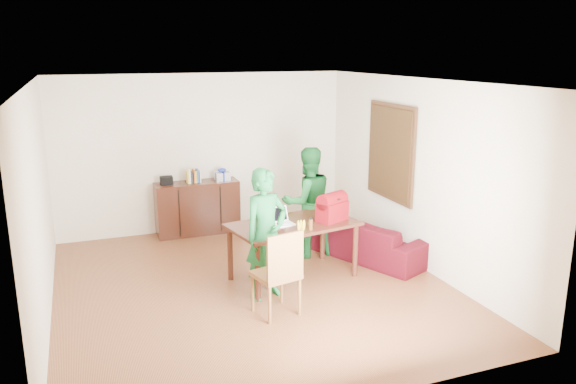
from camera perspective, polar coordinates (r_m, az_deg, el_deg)
name	(u,v)px	position (r m, az deg, el deg)	size (l,w,h in m)	color
room	(249,190)	(7.32, -3.99, 0.25)	(5.20, 5.70, 2.90)	#441F11
table	(293,230)	(7.64, 0.53, -3.90)	(1.84, 1.25, 0.79)	black
chair	(277,290)	(6.77, -1.17, -9.88)	(0.57, 0.55, 1.06)	brown
person_near	(266,234)	(7.04, -2.25, -4.28)	(0.61, 0.40, 1.68)	#15612C
person_far	(308,202)	(8.49, 2.01, -1.02)	(0.82, 0.64, 1.68)	#135621
laptop	(282,222)	(7.52, -0.62, -3.06)	(0.34, 0.26, 0.22)	white
bananas	(301,229)	(7.28, 1.35, -3.77)	(0.15, 0.09, 0.06)	gold
bottle	(311,224)	(7.32, 2.31, -3.25)	(0.05, 0.05, 0.16)	#5A3114
red_bag	(332,210)	(7.70, 4.50, -1.80)	(0.42, 0.25, 0.31)	#6C0708
sofa	(365,237)	(8.66, 7.81, -4.58)	(2.05, 0.80, 0.60)	#410908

